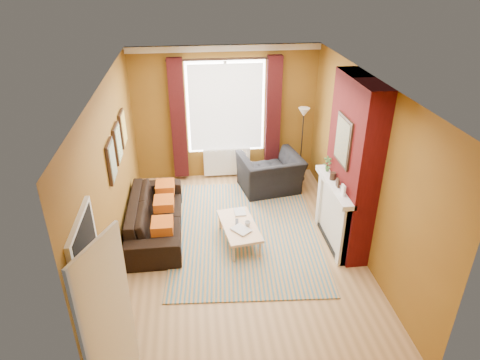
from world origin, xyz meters
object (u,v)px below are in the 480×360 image
at_px(wicker_stool, 245,172).
at_px(sofa, 156,216).
at_px(coffee_table, 239,227).
at_px(armchair, 270,174).
at_px(floor_lamp, 303,124).

bearing_deg(wicker_stool, sofa, -135.84).
height_order(coffee_table, wicker_stool, wicker_stool).
relative_size(sofa, armchair, 1.88).
xyz_separation_m(armchair, wicker_stool, (-0.45, 0.49, -0.18)).
relative_size(coffee_table, floor_lamp, 0.71).
distance_m(sofa, wicker_stool, 2.49).
bearing_deg(wicker_stool, floor_lamp, -3.72).
distance_m(sofa, coffee_table, 1.48).
bearing_deg(coffee_table, armchair, 56.40).
bearing_deg(sofa, wicker_stool, -45.89).
relative_size(armchair, floor_lamp, 0.74).
relative_size(armchair, coffee_table, 1.03).
distance_m(sofa, floor_lamp, 3.53).
bearing_deg(coffee_table, wicker_stool, 72.20).
xyz_separation_m(coffee_table, floor_lamp, (1.57, 2.16, 0.94)).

